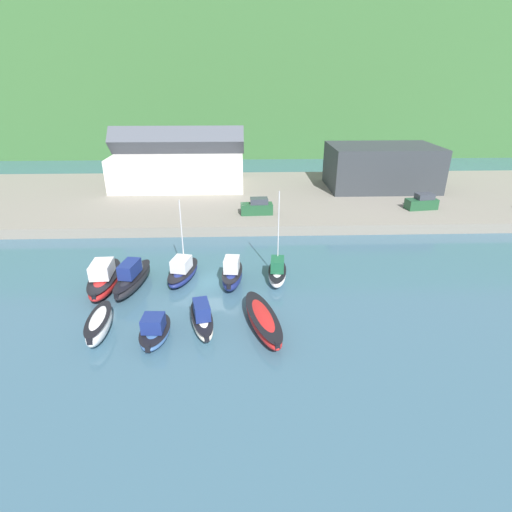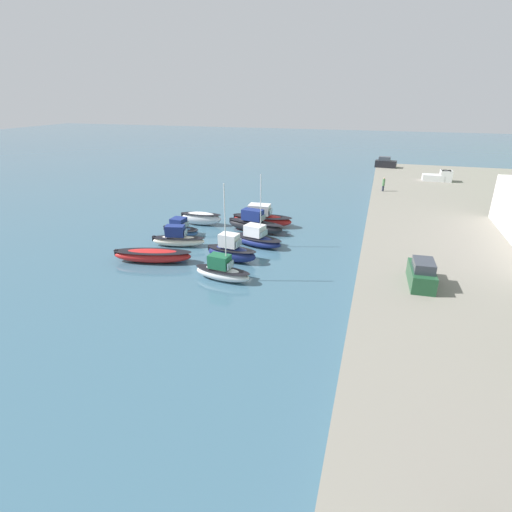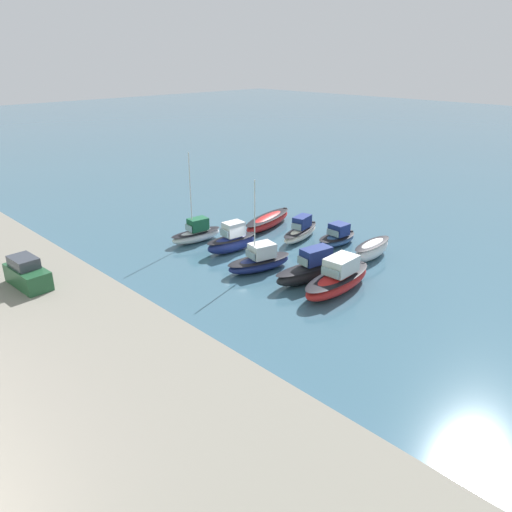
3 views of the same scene
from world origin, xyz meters
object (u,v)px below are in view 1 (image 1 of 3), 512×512
object	(u,v)px
moored_boat_4	(277,272)
moored_boat_5	(99,324)
moored_boat_0	(105,278)
moored_boat_1	(132,278)
moored_boat_8	(263,320)
moored_boat_3	(232,274)
parked_car_2	(422,202)
moored_boat_7	(202,318)
moored_boat_6	(155,330)
moored_boat_2	(183,271)
parked_car_0	(257,207)

from	to	relation	value
moored_boat_4	moored_boat_5	xyz separation A→B (m)	(-14.31, -8.53, 0.02)
moored_boat_0	moored_boat_1	size ratio (longest dim) A/B	1.05
moored_boat_0	moored_boat_8	distance (m)	16.00
moored_boat_3	parked_car_2	distance (m)	31.89
moored_boat_7	parked_car_2	size ratio (longest dim) A/B	1.38
moored_boat_3	moored_boat_8	xyz separation A→B (m)	(2.54, -7.34, -0.34)
moored_boat_3	moored_boat_6	distance (m)	10.20
moored_boat_2	moored_boat_6	distance (m)	9.69
moored_boat_4	parked_car_0	distance (m)	16.62
moored_boat_4	parked_car_2	size ratio (longest dim) A/B	1.98
moored_boat_1	moored_boat_5	bearing A→B (deg)	-85.83
moored_boat_3	parked_car_2	bearing A→B (deg)	41.86
moored_boat_4	moored_boat_5	world-z (taller)	moored_boat_4
moored_boat_6	parked_car_2	distance (m)	41.59
moored_boat_7	parked_car_2	distance (m)	38.09
moored_boat_0	moored_boat_1	distance (m)	2.60
moored_boat_7	moored_boat_0	bearing A→B (deg)	132.50
moored_boat_1	moored_boat_8	bearing A→B (deg)	-20.46
parked_car_0	moored_boat_8	bearing A→B (deg)	176.24
moored_boat_5	moored_boat_0	bearing A→B (deg)	99.92
moored_boat_5	moored_boat_7	size ratio (longest dim) A/B	0.89
moored_boat_5	moored_boat_1	bearing A→B (deg)	80.16
moored_boat_5	moored_boat_8	world-z (taller)	moored_boat_5
moored_boat_0	moored_boat_5	distance (m)	7.68
moored_boat_8	moored_boat_7	bearing A→B (deg)	163.39
moored_boat_5	parked_car_0	bearing A→B (deg)	58.47
parked_car_0	parked_car_2	distance (m)	22.88
moored_boat_4	parked_car_2	xyz separation A→B (m)	(21.48, 17.94, 1.33)
moored_boat_4	moored_boat_5	bearing A→B (deg)	-142.97
moored_boat_5	parked_car_0	world-z (taller)	parked_car_0
moored_boat_7	parked_car_0	world-z (taller)	parked_car_0
moored_boat_2	moored_boat_4	distance (m)	9.15
moored_boat_8	parked_car_0	xyz separation A→B (m)	(0.44, 24.58, 1.50)
moored_boat_2	moored_boat_6	bearing A→B (deg)	-81.57
moored_boat_7	moored_boat_8	distance (m)	4.80
moored_boat_6	moored_boat_7	size ratio (longest dim) A/B	0.76
moored_boat_1	parked_car_2	distance (m)	39.96
moored_boat_0	moored_boat_7	distance (m)	11.72
moored_boat_5	moored_boat_7	xyz separation A→B (m)	(7.74, 0.74, -0.06)
moored_boat_4	moored_boat_8	distance (m)	8.27
moored_boat_5	moored_boat_6	size ratio (longest dim) A/B	1.18
parked_car_2	moored_boat_0	bearing A→B (deg)	108.95
moored_boat_0	moored_boat_7	size ratio (longest dim) A/B	1.27
moored_boat_7	moored_boat_5	bearing A→B (deg)	172.90
moored_boat_2	moored_boat_7	size ratio (longest dim) A/B	1.29
moored_boat_3	parked_car_0	size ratio (longest dim) A/B	1.26
moored_boat_4	moored_boat_7	xyz separation A→B (m)	(-6.58, -7.79, -0.03)
moored_boat_6	moored_boat_8	bearing A→B (deg)	10.93
moored_boat_3	parked_car_2	xyz separation A→B (m)	(25.82, 18.68, 1.16)
moored_boat_8	parked_car_2	size ratio (longest dim) A/B	1.84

